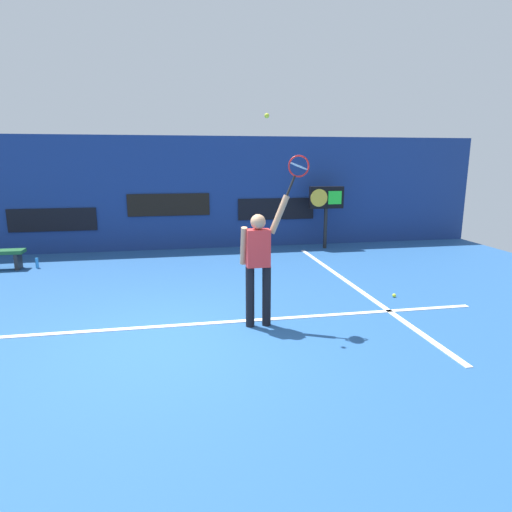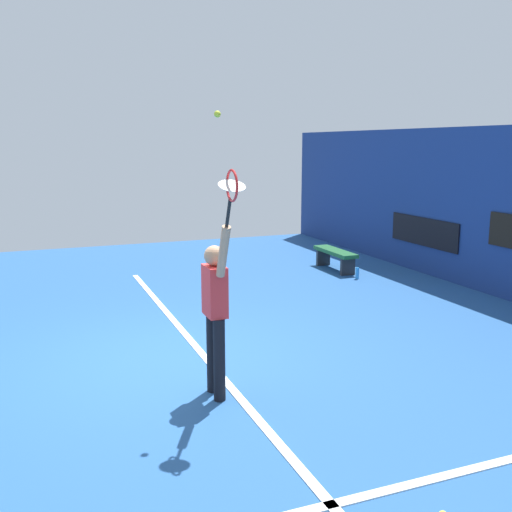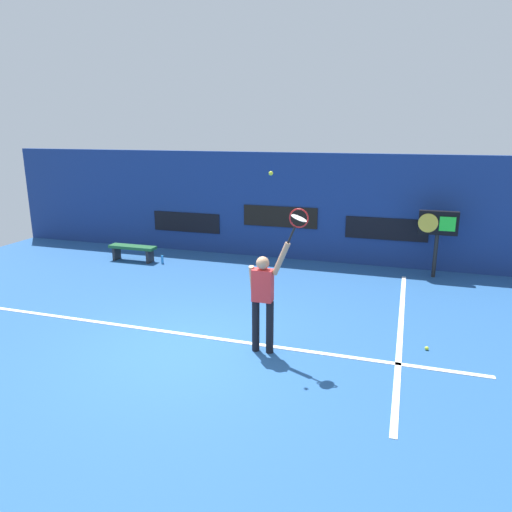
% 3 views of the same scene
% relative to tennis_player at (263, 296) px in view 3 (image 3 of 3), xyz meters
% --- Properties ---
extents(ground_plane, '(18.00, 18.00, 0.00)m').
position_rel_tennis_player_xyz_m(ground_plane, '(-1.32, -0.32, -1.01)').
color(ground_plane, '#23518C').
extents(back_wall, '(18.00, 0.20, 3.07)m').
position_rel_tennis_player_xyz_m(back_wall, '(-1.32, 6.14, 0.52)').
color(back_wall, navy).
rests_on(back_wall, ground_plane).
extents(sponsor_banner_center, '(2.20, 0.03, 0.60)m').
position_rel_tennis_player_xyz_m(sponsor_banner_center, '(-1.32, 6.02, 0.23)').
color(sponsor_banner_center, black).
extents(sponsor_banner_portside, '(2.20, 0.03, 0.60)m').
position_rel_tennis_player_xyz_m(sponsor_banner_portside, '(-4.32, 6.02, -0.11)').
color(sponsor_banner_portside, black).
extents(sponsor_banner_starboard, '(2.20, 0.03, 0.60)m').
position_rel_tennis_player_xyz_m(sponsor_banner_starboard, '(1.68, 6.02, 0.06)').
color(sponsor_banner_starboard, black).
extents(court_baseline, '(10.00, 0.10, 0.01)m').
position_rel_tennis_player_xyz_m(court_baseline, '(-1.32, 0.21, -1.00)').
color(court_baseline, white).
rests_on(court_baseline, ground_plane).
extents(court_sideline, '(0.10, 7.00, 0.01)m').
position_rel_tennis_player_xyz_m(court_sideline, '(2.24, 1.68, -1.00)').
color(court_sideline, white).
rests_on(court_sideline, ground_plane).
extents(tennis_player, '(0.71, 0.31, 1.96)m').
position_rel_tennis_player_xyz_m(tennis_player, '(0.00, 0.00, 0.00)').
color(tennis_player, black).
rests_on(tennis_player, ground_plane).
extents(tennis_racket, '(0.41, 0.27, 0.62)m').
position_rel_tennis_player_xyz_m(tennis_racket, '(0.57, -0.00, 1.32)').
color(tennis_racket, black).
extents(tennis_ball, '(0.07, 0.07, 0.07)m').
position_rel_tennis_player_xyz_m(tennis_ball, '(0.12, 0.01, 2.03)').
color(tennis_ball, '#CCE033').
extents(scoreboard_clock, '(0.96, 0.20, 1.72)m').
position_rel_tennis_player_xyz_m(scoreboard_clock, '(2.95, 5.42, 0.33)').
color(scoreboard_clock, black).
rests_on(scoreboard_clock, ground_plane).
extents(court_bench, '(1.40, 0.36, 0.45)m').
position_rel_tennis_player_xyz_m(court_bench, '(-5.28, 4.43, -0.67)').
color(court_bench, '#1E592D').
rests_on(court_bench, ground_plane).
extents(water_bottle, '(0.07, 0.07, 0.24)m').
position_rel_tennis_player_xyz_m(water_bottle, '(-4.34, 4.43, -0.89)').
color(water_bottle, '#338CD8').
rests_on(water_bottle, ground_plane).
extents(spare_ball, '(0.07, 0.07, 0.07)m').
position_rel_tennis_player_xyz_m(spare_ball, '(2.69, 0.90, -0.98)').
color(spare_ball, '#CCE033').
rests_on(spare_ball, ground_plane).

